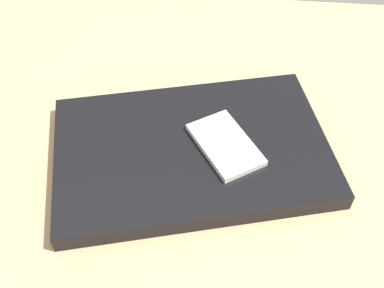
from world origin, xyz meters
TOP-DOWN VIEW (x-y plane):
  - desk_surface at (0.00, 0.00)cm, footprint 120.00×80.00cm
  - laptop_closed at (-9.13, 0.47)cm, footprint 39.81×31.02cm
  - cell_phone_on_laptop at (-4.80, -0.07)cm, footprint 10.72×11.92cm

SIDE VIEW (x-z plane):
  - desk_surface at x=0.00cm, z-range 0.00..3.00cm
  - laptop_closed at x=-9.13cm, z-range 3.00..5.49cm
  - cell_phone_on_laptop at x=-4.80cm, z-range 5.46..6.42cm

